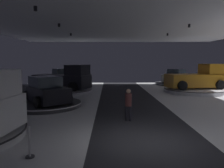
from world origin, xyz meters
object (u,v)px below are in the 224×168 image
Objects in this scene: display_platform_deep_right at (177,84)px; display_car_deep_right at (177,77)px; display_platform_far_right at (194,90)px; display_platform_mid_left at (45,104)px; display_platform_far_left at (62,90)px; pickup_truck_far_left at (65,79)px; pickup_truck_far_right at (198,78)px; display_platform_deep_left at (61,83)px; display_car_deep_left at (61,76)px; display_car_mid_left at (45,91)px; visitor_walking_near at (128,103)px.

display_car_deep_right is at bearing -134.50° from display_platform_deep_right.
display_platform_deep_right is 0.93× the size of display_platform_far_right.
display_platform_mid_left is 0.83× the size of display_platform_far_left.
display_platform_far_left is at bearing 158.79° from pickup_truck_far_left.
display_platform_far_right is at bearing -170.74° from pickup_truck_far_right.
display_platform_mid_left is at bearing -152.71° from display_platform_far_right.
pickup_truck_far_left is at bearing 89.94° from display_platform_mid_left.
pickup_truck_far_left is at bearing 179.56° from pickup_truck_far_right.
pickup_truck_far_right is at bearing -0.44° from pickup_truck_far_left.
display_platform_far_left is 1.11m from pickup_truck_far_left.
display_car_deep_left reaches higher than display_platform_deep_left.
display_platform_mid_left is (-12.58, -12.80, -0.87)m from display_car_deep_right.
display_platform_deep_right is 17.97m from display_platform_mid_left.
display_car_deep_left is (-14.54, 7.38, -0.27)m from pickup_truck_far_right.
display_car_mid_left reaches higher than display_platform_deep_right.
pickup_truck_far_right is 1.26× the size of display_car_mid_left.
pickup_truck_far_left is 3.59× the size of visitor_walking_near.
display_platform_far_right is 12.57m from display_platform_far_left.
display_car_deep_left is 13.92m from display_car_mid_left.
visitor_walking_near is (5.10, -10.04, -0.32)m from pickup_truck_far_left.
display_platform_far_left reaches higher than display_platform_deep_left.
display_platform_deep_right is at bearing 87.10° from display_platform_far_right.
display_platform_deep_left is 0.94× the size of display_platform_far_left.
display_platform_far_right reaches higher than display_platform_far_left.
visitor_walking_near is at bearing -61.98° from display_platform_far_left.
display_platform_deep_left is at bearing 103.29° from display_platform_far_left.
display_car_mid_left reaches higher than display_platform_deep_left.
display_platform_deep_left is (-14.57, 7.36, -1.15)m from pickup_truck_far_right.
display_platform_far_right is 1.00× the size of display_platform_far_left.
visitor_walking_near reaches higher than display_platform_far_left.
display_platform_deep_right is 0.93× the size of pickup_truck_far_left.
display_platform_deep_left is at bearing 176.39° from display_platform_deep_right.
display_platform_far_left is (-12.89, -6.22, 0.03)m from display_platform_deep_right.
display_platform_deep_left is 13.88m from display_platform_mid_left.
display_platform_far_right is at bearing -92.90° from display_platform_deep_right.
visitor_walking_near is (7.09, -17.30, 0.76)m from display_platform_deep_left.
display_car_deep_right is 0.90× the size of display_platform_mid_left.
display_car_deep_right reaches higher than display_platform_deep_left.
display_platform_deep_right is 0.99× the size of display_platform_deep_left.
visitor_walking_near is at bearing -34.78° from display_car_mid_left.
visitor_walking_near reaches higher than display_platform_mid_left.
display_platform_mid_left is 1.07× the size of display_car_mid_left.
display_car_mid_left is at bearing -89.89° from pickup_truck_far_left.
display_platform_deep_left reaches higher than display_platform_mid_left.
display_platform_far_left is at bearing 92.54° from display_platform_mid_left.
display_car_deep_right is 0.76× the size of pickup_truck_far_right.
pickup_truck_far_left reaches higher than display_platform_mid_left.
display_car_deep_left is at bearing 152.43° from display_platform_far_right.
display_car_mid_left reaches higher than display_car_deep_right.
display_platform_far_left is 11.53m from visitor_walking_near.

